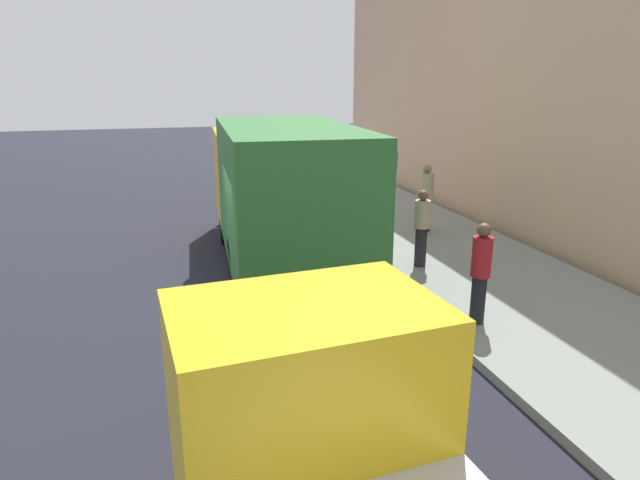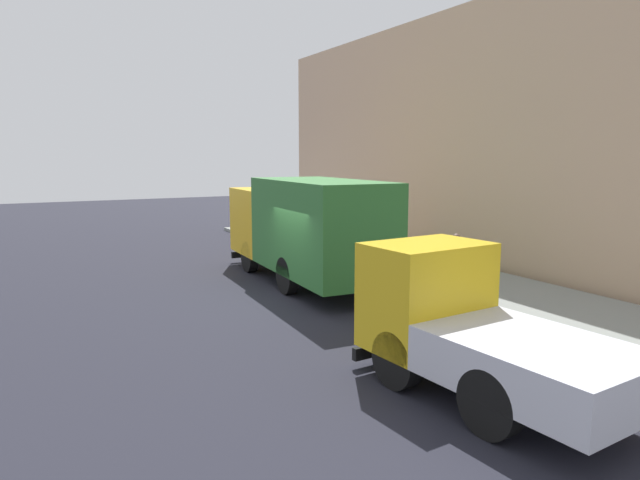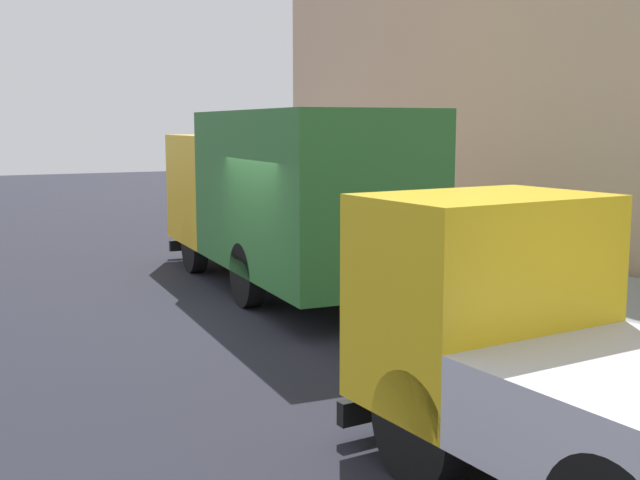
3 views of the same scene
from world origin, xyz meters
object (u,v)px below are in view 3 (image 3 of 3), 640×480
object	(u,v)px
pedestrian_walking	(430,211)
large_utility_truck	(282,192)
small_flatbed_truck	(570,361)
pedestrian_third	(539,253)
traffic_cone_orange	(317,232)
street_sign_post	(406,199)
pedestrian_standing	(447,231)

from	to	relation	value
pedestrian_walking	large_utility_truck	bearing A→B (deg)	43.89
small_flatbed_truck	pedestrian_third	xyz separation A→B (m)	(3.83, 4.63, -0.04)
small_flatbed_truck	pedestrian_third	bearing A→B (deg)	46.06
small_flatbed_truck	pedestrian_walking	distance (m)	11.59
small_flatbed_truck	pedestrian_walking	world-z (taller)	small_flatbed_truck
large_utility_truck	pedestrian_third	bearing A→B (deg)	-55.40
traffic_cone_orange	street_sign_post	distance (m)	4.50
pedestrian_third	street_sign_post	size ratio (longest dim) A/B	0.69
pedestrian_walking	street_sign_post	world-z (taller)	street_sign_post
large_utility_truck	pedestrian_walking	bearing A→B (deg)	21.51
pedestrian_walking	small_flatbed_truck	bearing A→B (deg)	86.66
street_sign_post	large_utility_truck	bearing A→B (deg)	161.06
small_flatbed_truck	pedestrian_third	distance (m)	6.01
small_flatbed_truck	pedestrian_walking	bearing A→B (deg)	56.82
traffic_cone_orange	small_flatbed_truck	bearing A→B (deg)	-107.31
small_flatbed_truck	pedestrian_walking	xyz separation A→B (m)	(5.59, 10.15, -0.02)
pedestrian_standing	street_sign_post	world-z (taller)	street_sign_post
large_utility_truck	small_flatbed_truck	bearing A→B (deg)	-95.49
pedestrian_walking	street_sign_post	xyz separation A→B (m)	(-2.05, -2.18, 0.54)
pedestrian_walking	street_sign_post	distance (m)	3.04
pedestrian_standing	pedestrian_third	distance (m)	2.96
pedestrian_third	traffic_cone_orange	world-z (taller)	pedestrian_third
pedestrian_walking	traffic_cone_orange	bearing A→B (deg)	-25.33
large_utility_truck	street_sign_post	xyz separation A→B (m)	(2.22, -0.76, -0.16)
large_utility_truck	street_sign_post	size ratio (longest dim) A/B	3.25
small_flatbed_truck	street_sign_post	size ratio (longest dim) A/B	1.95
large_utility_truck	pedestrian_standing	world-z (taller)	large_utility_truck
pedestrian_third	traffic_cone_orange	xyz separation A→B (m)	(0.00, 7.68, -0.59)
pedestrian_walking	traffic_cone_orange	xyz separation A→B (m)	(-1.76, 2.16, -0.61)
street_sign_post	pedestrian_walking	bearing A→B (deg)	46.73
large_utility_truck	small_flatbed_truck	world-z (taller)	large_utility_truck
large_utility_truck	pedestrian_third	world-z (taller)	large_utility_truck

